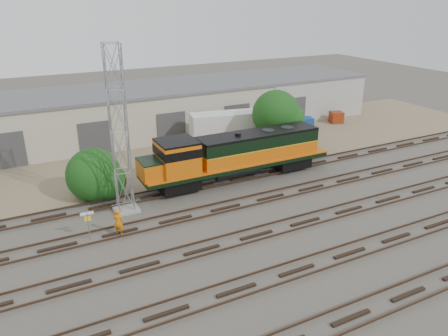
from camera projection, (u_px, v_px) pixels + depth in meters
name	position (u px, v px, depth m)	size (l,w,h in m)	color
ground	(235.00, 217.00, 31.53)	(140.00, 140.00, 0.00)	#47423A
dirt_strip	(164.00, 154.00, 43.92)	(80.00, 16.00, 0.02)	#726047
tracks	(257.00, 235.00, 29.02)	(80.00, 20.40, 0.28)	black
warehouse	(139.00, 111.00, 49.56)	(58.40, 10.40, 5.30)	#B9B39A
locomotive	(235.00, 155.00, 36.97)	(17.04, 2.99, 4.10)	black
signal_tower	(119.00, 135.00, 30.37)	(1.78, 1.78, 12.08)	gray
sign_post	(88.00, 220.00, 28.10)	(0.84, 0.09, 2.06)	gray
worker	(118.00, 222.00, 28.87)	(0.69, 0.45, 1.90)	orange
semi_trailer	(248.00, 124.00, 46.16)	(12.03, 4.54, 3.63)	white
dumpster_blue	(305.00, 124.00, 51.69)	(1.60, 1.50, 1.50)	navy
dumpster_red	(336.00, 117.00, 54.55)	(1.50, 1.40, 1.40)	maroon
tree_mid	(97.00, 176.00, 34.01)	(4.47, 4.26, 4.26)	#382619
tree_east	(279.00, 115.00, 43.03)	(4.96, 4.73, 6.38)	#382619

